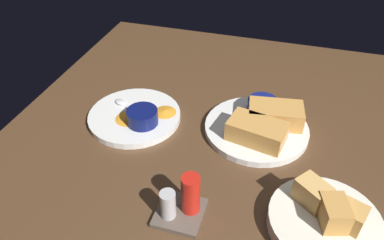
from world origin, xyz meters
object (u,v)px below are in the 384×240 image
object	(u,v)px
plate_chips_companion	(135,116)
sandwich_half_far	(275,114)
spoon_by_gravy_ramekin	(123,104)
plate_sandwich_main	(256,129)
bread_basket_rear	(325,220)
ramekin_light_gravy	(142,116)
condiment_caddy	(182,202)
ramekin_dark_sauce	(262,106)
sandwich_half_near	(257,131)
spoon_by_dark_ramekin	(255,125)

from	to	relation	value
plate_chips_companion	sandwich_half_far	bearing A→B (deg)	-169.32
plate_chips_companion	spoon_by_gravy_ramekin	xyz separation A→B (cm)	(4.32, -2.43, 1.16)
plate_sandwich_main	bread_basket_rear	size ratio (longest dim) A/B	1.22
ramekin_light_gravy	plate_sandwich_main	bearing A→B (deg)	-166.32
plate_sandwich_main	condiment_caddy	distance (cm)	30.66
plate_sandwich_main	ramekin_light_gravy	xyz separation A→B (cm)	(27.16, 6.61, 2.81)
ramekin_dark_sauce	sandwich_half_near	bearing A→B (deg)	91.41
plate_sandwich_main	plate_chips_companion	xyz separation A→B (cm)	(30.67, 3.67, 0.00)
ramekin_dark_sauce	bread_basket_rear	xyz separation A→B (cm)	(-16.05, 30.05, -1.41)
ramekin_light_gravy	ramekin_dark_sauce	bearing A→B (deg)	-155.87
sandwich_half_near	spoon_by_dark_ramekin	bearing A→B (deg)	-79.12
ramekin_light_gravy	sandwich_half_near	bearing A→B (deg)	-176.21
sandwich_half_far	ramekin_dark_sauce	size ratio (longest dim) A/B	1.89
spoon_by_dark_ramekin	bread_basket_rear	xyz separation A→B (cm)	(-16.70, 24.28, 0.40)
sandwich_half_far	spoon_by_gravy_ramekin	xyz separation A→B (cm)	(38.87, 4.08, -2.04)
plate_sandwich_main	bread_basket_rear	world-z (taller)	bread_basket_rear
ramekin_light_gravy	condiment_caddy	bearing A→B (deg)	127.87
sandwich_half_far	spoon_by_gravy_ramekin	world-z (taller)	sandwich_half_far
ramekin_dark_sauce	bread_basket_rear	world-z (taller)	bread_basket_rear
plate_sandwich_main	ramekin_light_gravy	world-z (taller)	ramekin_light_gravy
plate_sandwich_main	plate_chips_companion	size ratio (longest dim) A/B	1.08
ramekin_dark_sauce	spoon_by_gravy_ramekin	xyz separation A→B (cm)	(35.27, 6.92, -1.81)
sandwich_half_near	ramekin_dark_sauce	bearing A→B (deg)	-88.59
sandwich_half_far	ramekin_light_gravy	xyz separation A→B (cm)	(31.03, 9.45, -0.39)
sandwich_half_near	ramekin_dark_sauce	world-z (taller)	sandwich_half_near
ramekin_dark_sauce	spoon_by_gravy_ramekin	world-z (taller)	ramekin_dark_sauce
sandwich_half_far	condiment_caddy	xyz separation A→B (cm)	(13.67, 31.77, -0.59)
sandwich_half_far	plate_chips_companion	bearing A→B (deg)	10.68
plate_sandwich_main	bread_basket_rear	xyz separation A→B (cm)	(-16.32, 24.37, 1.57)
plate_chips_companion	bread_basket_rear	size ratio (longest dim) A/B	1.14
spoon_by_dark_ramekin	bread_basket_rear	size ratio (longest dim) A/B	0.48
ramekin_dark_sauce	condiment_caddy	xyz separation A→B (cm)	(10.07, 34.61, -0.37)
plate_chips_companion	ramekin_dark_sauce	bearing A→B (deg)	-163.18
sandwich_half_near	plate_chips_companion	size ratio (longest dim) A/B	0.61
plate_chips_companion	condiment_caddy	distance (cm)	32.87
sandwich_half_near	condiment_caddy	size ratio (longest dim) A/B	1.52
plate_sandwich_main	condiment_caddy	world-z (taller)	condiment_caddy
plate_chips_companion	spoon_by_gravy_ramekin	world-z (taller)	spoon_by_gravy_ramekin
condiment_caddy	sandwich_half_near	bearing A→B (deg)	-113.14
bread_basket_rear	sandwich_half_near	bearing A→B (deg)	-51.14
ramekin_dark_sauce	plate_chips_companion	xyz separation A→B (cm)	(30.94, 9.35, -2.98)
spoon_by_dark_ramekin	sandwich_half_far	bearing A→B (deg)	-145.36
spoon_by_gravy_ramekin	spoon_by_dark_ramekin	bearing A→B (deg)	-178.10
ramekin_dark_sauce	spoon_by_dark_ramekin	xyz separation A→B (cm)	(0.64, 5.77, -1.81)
ramekin_dark_sauce	condiment_caddy	bearing A→B (deg)	73.78
condiment_caddy	plate_chips_companion	bearing A→B (deg)	-50.42
sandwich_half_near	spoon_by_gravy_ramekin	bearing A→B (deg)	-5.68
sandwich_half_far	ramekin_light_gravy	bearing A→B (deg)	16.94
plate_sandwich_main	spoon_by_dark_ramekin	distance (cm)	1.23
ramekin_light_gravy	spoon_by_gravy_ramekin	xyz separation A→B (cm)	(7.84, -5.37, -1.64)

